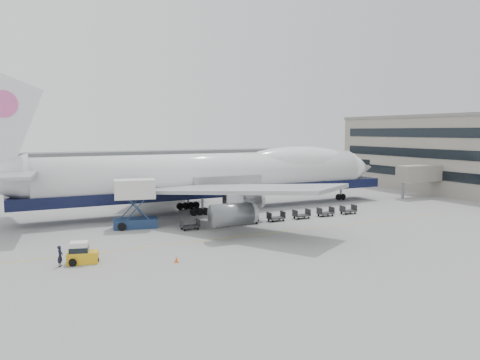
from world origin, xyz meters
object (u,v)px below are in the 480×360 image
baggage_tug (81,254)px  ground_worker (60,256)px  catering_truck (135,201)px  airliner (217,174)px

baggage_tug → ground_worker: baggage_tug is taller
catering_truck → baggage_tug: catering_truck is taller
airliner → catering_truck: (-14.71, -7.48, -2.17)m
airliner → ground_worker: bearing=-139.5°
catering_truck → ground_worker: size_ratio=3.20×
baggage_tug → airliner: bearing=56.7°
catering_truck → baggage_tug: (-8.59, -13.79, -2.55)m
ground_worker → baggage_tug: bearing=-58.7°
catering_truck → ground_worker: bearing=-115.0°
airliner → ground_worker: airliner is taller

